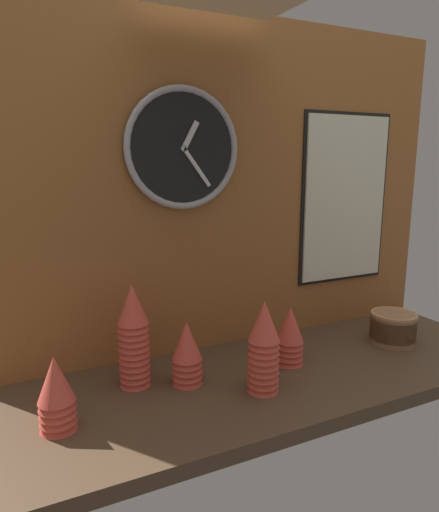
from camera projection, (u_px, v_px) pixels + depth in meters
The scene contains 10 objects.
ground_plane at pixel (273, 377), 1.35m from camera, with size 1.60×0.56×0.04m, color #4C3826.
wall_tiled_back at pixel (233, 188), 1.48m from camera, with size 1.60×0.03×1.05m.
cup_stack_center_right at pixel (290, 336), 1.38m from camera, with size 0.09×0.09×0.18m.
cup_stack_left at pixel (134, 336), 1.24m from camera, with size 0.09×0.09×0.29m.
cup_stack_center_left at pixel (187, 353), 1.26m from camera, with size 0.09×0.09×0.18m.
cup_stack_far_left at pixel (56, 394), 1.04m from camera, with size 0.09×0.09×0.18m.
cup_stack_center at pixel (264, 347), 1.21m from camera, with size 0.09×0.09×0.25m.
bowl_stack_far_right at pixel (393, 327), 1.55m from camera, with size 0.15×0.15×0.11m.
wall_clock at pixel (183, 149), 1.35m from camera, with size 0.36×0.03×0.36m.
menu_board at pixel (345, 199), 1.66m from camera, with size 0.38×0.01×0.61m.
Camera 1 is at (-0.69, -1.06, 0.61)m, focal length 32.00 mm.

